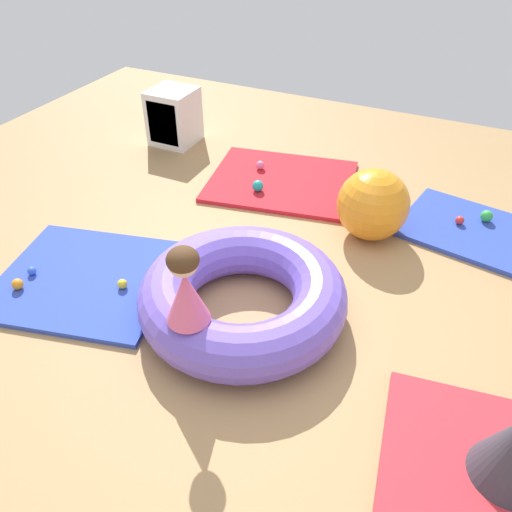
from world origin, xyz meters
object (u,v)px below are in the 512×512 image
play_ball_blue (32,271)px  play_ball_red (460,220)px  child_in_pink (186,286)px  play_ball_orange (18,284)px  inflatable_cushion (243,296)px  play_ball_yellow (122,284)px  play_ball_pink (260,165)px  storage_cube (173,117)px  play_ball_green (487,216)px  exercise_ball_large (373,205)px  play_ball_teal (258,186)px

play_ball_blue → play_ball_red: size_ratio=0.87×
play_ball_blue → play_ball_red: (2.67, 1.98, 0.00)m
child_in_pink → play_ball_orange: (-1.41, 0.01, -0.51)m
inflatable_cushion → play_ball_yellow: bearing=-170.3°
play_ball_pink → play_ball_red: 1.87m
child_in_pink → storage_cube: bearing=-150.3°
inflatable_cushion → storage_cube: storage_cube is taller
child_in_pink → play_ball_yellow: (-0.76, 0.33, -0.51)m
storage_cube → play_ball_orange: bearing=-82.3°
play_ball_blue → play_ball_orange: 0.16m
play_ball_green → play_ball_blue: bearing=-143.4°
exercise_ball_large → play_ball_red: bearing=32.4°
exercise_ball_large → play_ball_yellow: bearing=-133.6°
play_ball_yellow → play_ball_red: bearing=42.5°
play_ball_teal → play_ball_orange: 2.13m
inflatable_cushion → play_ball_teal: (-0.58, 1.46, -0.08)m
inflatable_cushion → play_ball_red: inflatable_cushion is taller
play_ball_red → storage_cube: bearing=172.5°
child_in_pink → play_ball_pink: size_ratio=5.83×
storage_cube → child_in_pink: bearing=-55.5°
play_ball_pink → play_ball_orange: (-0.77, -2.30, -0.00)m
play_ball_red → storage_cube: size_ratio=0.13×
play_ball_red → play_ball_yellow: (-1.99, -1.83, -0.00)m
play_ball_pink → storage_cube: storage_cube is taller
play_ball_orange → child_in_pink: bearing=-0.4°
play_ball_yellow → storage_cube: (-0.99, 2.22, 0.21)m
child_in_pink → play_ball_green: bearing=143.3°
child_in_pink → play_ball_blue: child_in_pink is taller
child_in_pink → play_ball_blue: 1.53m
play_ball_yellow → inflatable_cushion: bearing=9.7°
play_ball_green → exercise_ball_large: (-0.83, -0.54, 0.19)m
play_ball_blue → play_ball_pink: play_ball_pink is taller
play_ball_blue → play_ball_teal: 2.00m
child_in_pink → exercise_ball_large: size_ratio=0.87×
play_ball_yellow → play_ball_orange: 0.72m
child_in_pink → play_ball_orange: size_ratio=6.23×
play_ball_red → inflatable_cushion: bearing=-124.0°
play_ball_green → play_ball_red: (-0.19, -0.14, -0.01)m
play_ball_yellow → exercise_ball_large: 1.97m
play_ball_yellow → play_ball_orange: size_ratio=0.87×
play_ball_pink → inflatable_cushion: bearing=-68.3°
exercise_ball_large → play_ball_pink: bearing=155.2°
exercise_ball_large → play_ball_blue: bearing=-142.1°
child_in_pink → exercise_ball_large: (0.59, 1.75, -0.30)m
play_ball_blue → exercise_ball_large: exercise_ball_large is taller
play_ball_pink → play_ball_red: bearing=-4.9°
inflatable_cushion → play_ball_green: inflatable_cushion is taller
play_ball_blue → play_ball_red: play_ball_red is taller
play_ball_blue → play_ball_pink: size_ratio=0.74×
inflatable_cushion → child_in_pink: child_in_pink is taller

